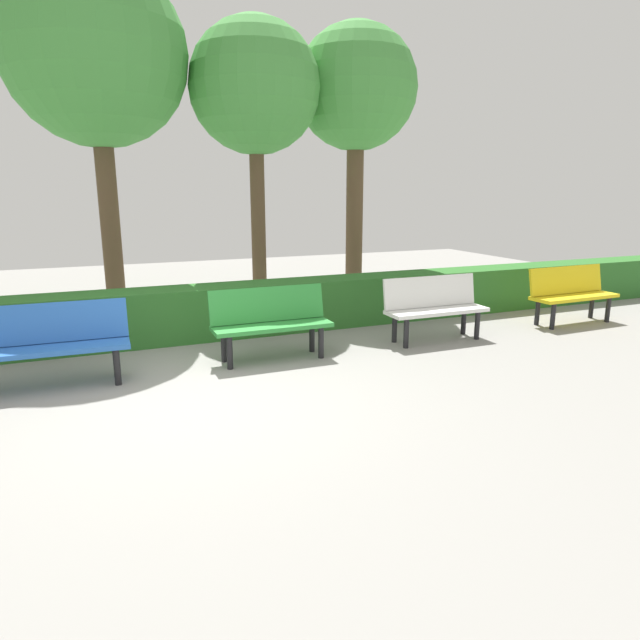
% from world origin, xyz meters
% --- Properties ---
extents(ground_plane, '(21.64, 21.64, 0.00)m').
position_xyz_m(ground_plane, '(0.00, 0.00, 0.00)').
color(ground_plane, gray).
extents(bench_yellow, '(1.46, 0.49, 0.86)m').
position_xyz_m(bench_yellow, '(-5.96, -0.95, 0.48)').
color(bench_yellow, yellow).
rests_on(bench_yellow, ground_plane).
extents(bench_white, '(1.43, 0.46, 0.86)m').
position_xyz_m(bench_white, '(-3.45, -0.92, 0.48)').
color(bench_white, white).
rests_on(bench_white, ground_plane).
extents(bench_green, '(1.43, 0.47, 0.86)m').
position_xyz_m(bench_green, '(-1.13, -0.95, 0.48)').
color(bench_green, '#2D8C38').
rests_on(bench_green, ground_plane).
extents(bench_blue, '(1.65, 0.50, 0.86)m').
position_xyz_m(bench_blue, '(1.31, -0.91, 0.48)').
color(bench_blue, blue).
rests_on(bench_blue, ground_plane).
extents(hedge_row, '(17.64, 0.63, 0.72)m').
position_xyz_m(hedge_row, '(-1.08, -2.23, 0.36)').
color(hedge_row, '#2D6B28').
rests_on(hedge_row, ground_plane).
extents(tree_near, '(2.10, 2.10, 4.76)m').
position_xyz_m(tree_near, '(-3.66, -3.84, 3.65)').
color(tree_near, brown).
rests_on(tree_near, ground_plane).
extents(tree_mid, '(2.08, 2.08, 4.63)m').
position_xyz_m(tree_mid, '(-1.83, -3.74, 3.55)').
color(tree_mid, brown).
rests_on(tree_mid, ground_plane).
extents(tree_far, '(2.63, 2.63, 5.23)m').
position_xyz_m(tree_far, '(0.47, -3.94, 3.88)').
color(tree_far, brown).
rests_on(tree_far, ground_plane).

